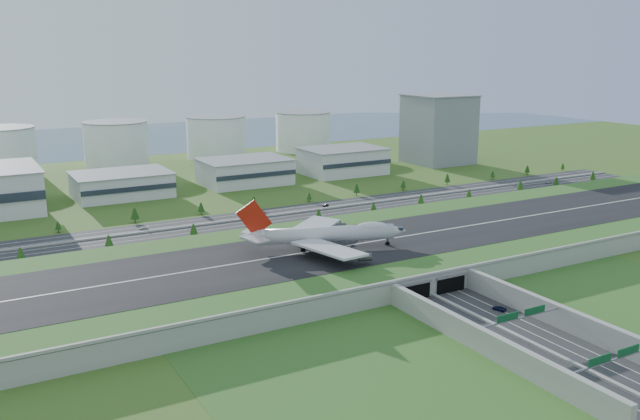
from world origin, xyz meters
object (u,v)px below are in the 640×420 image
car_1 (537,364)px  car_7 (143,228)px  car_2 (499,308)px  car_5 (326,205)px  office_tower (438,130)px  car_6 (549,182)px  fuel_tank_a (0,152)px  boeing_747 (325,234)px  car_0 (484,339)px

car_1 → car_7: (-59.91, 213.83, -0.03)m
car_2 → car_5: (27.59, 174.19, -0.05)m
office_tower → car_7: office_tower is taller
car_5 → car_6: size_ratio=0.79×
fuel_tank_a → boeing_747: 324.85m
car_0 → car_6: (222.74, 176.61, -0.12)m
fuel_tank_a → car_6: fuel_tank_a is taller
car_2 → car_7: bearing=-82.1°
car_2 → car_5: 176.36m
office_tower → car_2: (-188.56, -268.71, -26.66)m
car_1 → car_5: size_ratio=1.11×
car_6 → fuel_tank_a: bearing=48.6°
car_1 → car_0: bearing=109.2°
fuel_tank_a → car_2: bearing=-71.1°
car_1 → car_5: car_1 is taller
office_tower → car_6: size_ratio=10.75×
car_0 → car_6: size_ratio=0.95×
car_5 → car_1: bearing=-21.7°
car_7 → car_5: bearing=95.8°
car_6 → car_7: 281.97m
office_tower → car_1: 373.63m
car_1 → car_2: size_ratio=0.87×
car_0 → boeing_747: bearing=108.1°
fuel_tank_a → car_5: fuel_tank_a is taller
office_tower → fuel_tank_a: (-320.00, 115.00, -10.00)m
car_5 → fuel_tank_a: bearing=-151.4°
office_tower → fuel_tank_a: office_tower is taller
fuel_tank_a → car_1: (109.42, -422.48, -16.64)m
fuel_tank_a → car_6: (331.04, -224.41, -16.67)m
car_2 → car_5: car_2 is taller
office_tower → car_6: bearing=-84.2°
car_0 → car_6: 284.26m
boeing_747 → car_7: size_ratio=14.60×
car_1 → car_2: car_1 is taller
office_tower → car_6: 113.15m
car_5 → car_6: bearing=76.4°
car_1 → car_7: 222.06m
boeing_747 → car_7: boeing_747 is taller
boeing_747 → car_6: bearing=39.5°
car_0 → car_5: bearing=89.3°
fuel_tank_a → boeing_747: (101.88, -308.45, -3.00)m
office_tower → car_0: size_ratio=11.30×
office_tower → car_7: size_ratio=11.24×
boeing_747 → car_6: (229.16, 84.04, -13.67)m
boeing_747 → car_1: (7.54, -114.03, -13.64)m
car_6 → office_tower: bearing=-1.6°
car_2 → car_6: 255.38m
car_1 → car_6: bearing=58.0°
office_tower → boeing_747: 291.84m
office_tower → fuel_tank_a: 340.18m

